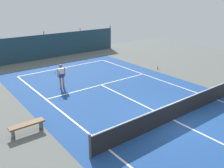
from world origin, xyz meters
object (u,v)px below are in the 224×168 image
Objects in this scene: tennis_net at (174,111)px; tennis_ball_near_player at (170,101)px; parked_car at (51,44)px; tennis_player at (61,75)px; courtside_bench at (27,126)px; water_bottle at (158,68)px.

tennis_ball_near_player is at bearing 43.07° from tennis_net.
tennis_net is 18.82m from parked_car.
tennis_net is at bearing 127.24° from tennis_player.
tennis_ball_near_player is 0.02× the size of parked_car.
tennis_player is at bearing 47.60° from courtside_bench.
tennis_net reaches higher than tennis_ball_near_player.
tennis_player is 0.38× the size of parked_car.
parked_car is at bearing 61.99° from courtside_bench.
tennis_net is 2.38m from tennis_ball_near_player.
parked_car is 18.05× the size of water_bottle.
water_bottle is (4.39, 5.00, 0.09)m from tennis_ball_near_player.
courtside_bench is (-8.19, -15.39, -0.46)m from parked_car.
tennis_net is 42.17× the size of water_bottle.
tennis_net is 8.99m from water_bottle.
tennis_net is at bearing -100.39° from parked_car.
tennis_ball_near_player is at bearing -95.24° from parked_car.
water_bottle is at bearing -75.51° from parked_car.
tennis_net is 7.98m from tennis_player.
courtside_bench reaches higher than tennis_ball_near_player.
water_bottle is at bearing -167.11° from tennis_player.
tennis_ball_near_player is at bearing -131.23° from water_bottle.
parked_car is at bearing 109.15° from water_bottle.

